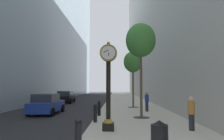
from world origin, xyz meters
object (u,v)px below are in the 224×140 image
at_px(street_clock, 108,81).
at_px(street_tree_mid_near, 133,62).
at_px(pedestrian_by_clock, 191,112).
at_px(car_black_near, 65,97).
at_px(pedestrian_walking, 147,101).
at_px(street_tree_near, 141,41).
at_px(bollard_fourth, 99,108).
at_px(bollard_third, 95,113).
at_px(trash_bin, 160,137).
at_px(car_blue_mid, 47,104).
at_px(bollard_nearest, 78,133).

distance_m(street_clock, street_tree_mid_near, 11.80).
height_order(pedestrian_by_clock, car_black_near, pedestrian_by_clock).
distance_m(street_clock, pedestrian_walking, 8.57).
xyz_separation_m(street_tree_near, pedestrian_by_clock, (1.91, -4.17, -4.38)).
bearing_deg(pedestrian_walking, bollard_fourth, -144.11).
xyz_separation_m(bollard_third, pedestrian_walking, (3.82, 5.54, 0.30)).
relative_size(bollard_fourth, trash_bin, 1.01).
xyz_separation_m(street_tree_mid_near, car_black_near, (-8.67, 7.34, -3.92)).
distance_m(bollard_third, pedestrian_by_clock, 5.36).
height_order(bollard_fourth, car_black_near, car_black_near).
bearing_deg(pedestrian_by_clock, street_tree_mid_near, 99.55).
xyz_separation_m(bollard_fourth, car_blue_mid, (-4.48, 2.01, 0.10)).
xyz_separation_m(trash_bin, pedestrian_by_clock, (2.26, 3.69, 0.31)).
bearing_deg(trash_bin, street_clock, 115.26).
bearing_deg(pedestrian_walking, bollard_nearest, -109.00).
bearing_deg(bollard_third, car_black_near, 109.34).
distance_m(street_clock, bollard_nearest, 3.75).
relative_size(bollard_nearest, pedestrian_by_clock, 0.65).
height_order(street_clock, bollard_fourth, street_clock).
relative_size(street_clock, car_blue_mid, 0.96).
relative_size(bollard_third, street_tree_mid_near, 0.19).
bearing_deg(bollard_nearest, pedestrian_by_clock, 33.86).
relative_size(street_clock, street_tree_near, 0.66).
xyz_separation_m(street_tree_near, car_black_near, (-8.67, 14.50, -4.58)).
height_order(street_clock, bollard_third, street_clock).
bearing_deg(pedestrian_by_clock, bollard_fourth, 133.60).
bearing_deg(street_tree_near, pedestrian_walking, 76.38).
bearing_deg(street_tree_near, car_black_near, 120.89).
bearing_deg(pedestrian_by_clock, car_blue_mid, 142.71).
bearing_deg(bollard_third, car_blue_mid, 133.08).
height_order(street_clock, car_blue_mid, street_clock).
xyz_separation_m(bollard_third, pedestrian_by_clock, (4.84, -2.30, 0.30)).
bearing_deg(pedestrian_by_clock, car_black_near, 119.54).
distance_m(bollard_nearest, bollard_fourth, 8.32).
bearing_deg(trash_bin, street_tree_mid_near, 88.65).
bearing_deg(bollard_third, street_tree_near, 32.55).
bearing_deg(car_black_near, bollard_nearest, -75.31).
distance_m(street_clock, street_tree_near, 5.53).
bearing_deg(bollard_nearest, trash_bin, -9.88).
xyz_separation_m(bollard_nearest, bollard_third, (0.00, 5.55, 0.00)).
bearing_deg(street_tree_near, bollard_third, -147.45).
xyz_separation_m(street_clock, street_tree_near, (2.07, 4.24, 2.88)).
relative_size(street_tree_near, car_blue_mid, 1.45).
relative_size(street_tree_mid_near, car_blue_mid, 1.28).
bearing_deg(pedestrian_walking, street_tree_mid_near, 104.27).
distance_m(street_tree_near, pedestrian_walking, 5.78).
bearing_deg(street_clock, street_tree_mid_near, 79.73).
bearing_deg(street_tree_mid_near, pedestrian_walking, -75.73).
relative_size(bollard_nearest, street_tree_near, 0.16).
xyz_separation_m(bollard_nearest, pedestrian_by_clock, (4.84, 3.24, 0.30)).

